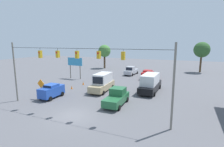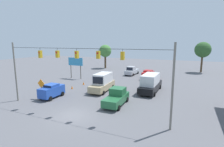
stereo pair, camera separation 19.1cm
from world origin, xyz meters
The scene contains 16 objects.
ground_plane centered at (0.00, 0.00, 0.00)m, with size 140.00×140.00×0.00m, color #56565B.
overhead_signal_span centered at (0.06, -1.04, 5.17)m, with size 20.38×0.38×7.95m.
sedan_red_oncoming_deep centered at (-3.10, -22.95, 1.02)m, with size 2.27×3.93×1.96m.
sedan_blue_parked_shoulder centered at (6.70, -3.98, 1.05)m, with size 1.98×3.94×2.02m.
pickup_truck_silver_withflow_deep centered at (1.77, -26.48, 0.98)m, with size 2.41×5.54×2.12m.
box_truck_black_oncoming_far centered at (-5.73, -12.93, 1.45)m, with size 2.64×7.52×2.94m.
box_truck_tan_withflow_mid centered at (1.67, -10.34, 1.43)m, with size 2.69×6.39×2.91m.
pickup_truck_green_crossing_near centered at (-3.01, -5.17, 0.98)m, with size 2.30×5.16×2.12m.
traffic_cone_nearest centered at (6.89, -5.75, 0.29)m, with size 0.31×0.31×0.59m, color orange.
traffic_cone_second centered at (7.03, -9.17, 0.29)m, with size 0.31×0.31×0.59m, color orange.
traffic_cone_third centered at (6.89, -12.57, 0.29)m, with size 0.31×0.31×0.59m, color orange.
roadside_billboard centered at (11.75, -16.91, 3.42)m, with size 3.71×0.16×4.67m.
work_zone_sign centered at (7.71, -3.05, 1.99)m, with size 1.27×0.06×2.84m.
pedestrian centered at (8.28, -4.63, 0.89)m, with size 0.40×0.28×1.76m.
tree_horizon_left centered at (12.90, -34.10, 5.31)m, with size 3.80×3.80×7.29m.
tree_horizon_right centered at (-14.23, -37.53, 6.01)m, with size 4.12×4.12×8.13m.
Camera 1 is at (-11.14, 14.87, 7.89)m, focal length 28.00 mm.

